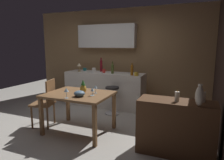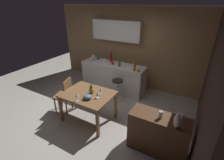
{
  "view_description": "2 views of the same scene",
  "coord_description": "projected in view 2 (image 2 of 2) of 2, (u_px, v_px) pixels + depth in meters",
  "views": [
    {
      "loc": [
        2.13,
        -3.4,
        1.63
      ],
      "look_at": [
        0.57,
        0.29,
        0.93
      ],
      "focal_mm": 32.86,
      "sensor_mm": 36.0,
      "label": 1
    },
    {
      "loc": [
        2.3,
        -2.9,
        2.71
      ],
      "look_at": [
        0.51,
        0.23,
        0.97
      ],
      "focal_mm": 26.32,
      "sensor_mm": 36.0,
      "label": 2
    }
  ],
  "objects": [
    {
      "name": "wall_kitchen_back",
      "position": [
        124.0,
        44.0,
        5.51
      ],
      "size": [
        5.2,
        0.33,
        2.6
      ],
      "color": "#9E7A51",
      "rests_on": "ground_plane"
    },
    {
      "name": "kitchen_counter",
      "position": [
        113.0,
        77.0,
        5.42
      ],
      "size": [
        2.1,
        0.6,
        0.9
      ],
      "primitive_type": "cube",
      "color": "silver",
      "rests_on": "ground_plane"
    },
    {
      "name": "dining_table",
      "position": [
        88.0,
        97.0,
        3.91
      ],
      "size": [
        1.17,
        0.91,
        0.74
      ],
      "color": "brown",
      "rests_on": "ground_plane"
    },
    {
      "name": "sideboard_cabinet",
      "position": [
        158.0,
        134.0,
        3.14
      ],
      "size": [
        1.1,
        0.44,
        0.82
      ],
      "primitive_type": "cube",
      "color": "#56351E",
      "rests_on": "ground_plane"
    },
    {
      "name": "wine_glass_left",
      "position": [
        101.0,
        90.0,
        3.8
      ],
      "size": [
        0.07,
        0.07,
        0.15
      ],
      "color": "silver",
      "rests_on": "dining_table"
    },
    {
      "name": "cup_red",
      "position": [
        113.0,
        63.0,
        5.17
      ],
      "size": [
        0.11,
        0.08,
        0.1
      ],
      "color": "red",
      "rests_on": "kitchen_counter"
    },
    {
      "name": "cup_teal",
      "position": [
        98.0,
        58.0,
        5.61
      ],
      "size": [
        0.13,
        0.09,
        0.08
      ],
      "color": "teal",
      "rests_on": "kitchen_counter"
    },
    {
      "name": "wall_side_right",
      "position": [
        210.0,
        86.0,
        3.0
      ],
      "size": [
        0.1,
        4.4,
        2.6
      ],
      "primitive_type": "cube",
      "color": "#33231E",
      "rests_on": "ground_plane"
    },
    {
      "name": "cup_mustard",
      "position": [
        138.0,
        71.0,
        4.62
      ],
      "size": [
        0.13,
        0.09,
        0.08
      ],
      "color": "gold",
      "rests_on": "kitchen_counter"
    },
    {
      "name": "vase_ceramic_ivory",
      "position": [
        177.0,
        121.0,
        2.66
      ],
      "size": [
        0.11,
        0.11,
        0.29
      ],
      "color": "beige",
      "rests_on": "sideboard_cabinet"
    },
    {
      "name": "wine_glass_center",
      "position": [
        77.0,
        96.0,
        3.52
      ],
      "size": [
        0.08,
        0.08,
        0.18
      ],
      "color": "silver",
      "rests_on": "dining_table"
    },
    {
      "name": "cup_white",
      "position": [
        105.0,
        61.0,
        5.33
      ],
      "size": [
        0.13,
        0.09,
        0.11
      ],
      "color": "white",
      "rests_on": "kitchen_counter"
    },
    {
      "name": "bar_stool",
      "position": [
        117.0,
        89.0,
        4.86
      ],
      "size": [
        0.34,
        0.34,
        0.65
      ],
      "color": "#262323",
      "rests_on": "ground_plane"
    },
    {
      "name": "ground_plane",
      "position": [
        92.0,
        111.0,
        4.47
      ],
      "size": [
        9.0,
        9.0,
        0.0
      ],
      "primitive_type": "plane",
      "color": "#B7B2A8"
    },
    {
      "name": "wine_bottle_olive",
      "position": [
        119.0,
        62.0,
        4.97
      ],
      "size": [
        0.07,
        0.07,
        0.3
      ],
      "color": "#475623",
      "rests_on": "kitchen_counter"
    },
    {
      "name": "chair_near_window",
      "position": [
        65.0,
        94.0,
        4.28
      ],
      "size": [
        0.49,
        0.49,
        0.95
      ],
      "color": "brown",
      "rests_on": "ground_plane"
    },
    {
      "name": "wine_bottle_ruby",
      "position": [
        111.0,
        57.0,
        5.34
      ],
      "size": [
        0.07,
        0.07,
        0.38
      ],
      "color": "maroon",
      "rests_on": "kitchen_counter"
    },
    {
      "name": "wine_bottle_amber",
      "position": [
        135.0,
        66.0,
        4.65
      ],
      "size": [
        0.07,
        0.07,
        0.29
      ],
      "color": "#8C5114",
      "rests_on": "kitchen_counter"
    },
    {
      "name": "wine_glass_right",
      "position": [
        98.0,
        94.0,
        3.65
      ],
      "size": [
        0.08,
        0.08,
        0.14
      ],
      "color": "silver",
      "rests_on": "dining_table"
    },
    {
      "name": "pillar_candle_tall",
      "position": [
        182.0,
        117.0,
        2.84
      ],
      "size": [
        0.06,
        0.06,
        0.17
      ],
      "color": "white",
      "rests_on": "sideboard_cabinet"
    },
    {
      "name": "fruit_bowl",
      "position": [
        87.0,
        97.0,
        3.64
      ],
      "size": [
        0.19,
        0.19,
        0.1
      ],
      "primitive_type": "ellipsoid",
      "color": "slate",
      "rests_on": "dining_table"
    },
    {
      "name": "counter_lamp",
      "position": [
        93.0,
        56.0,
        5.44
      ],
      "size": [
        0.11,
        0.11,
        0.23
      ],
      "color": "#A58447",
      "rests_on": "kitchen_counter"
    },
    {
      "name": "pineapple_centerpiece",
      "position": [
        91.0,
        89.0,
        3.84
      ],
      "size": [
        0.12,
        0.12,
        0.25
      ],
      "color": "gold",
      "rests_on": "dining_table"
    },
    {
      "name": "pillar_candle_short",
      "position": [
        161.0,
        115.0,
        2.9
      ],
      "size": [
        0.07,
        0.07,
        0.17
      ],
      "color": "white",
      "rests_on": "sideboard_cabinet"
    }
  ]
}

